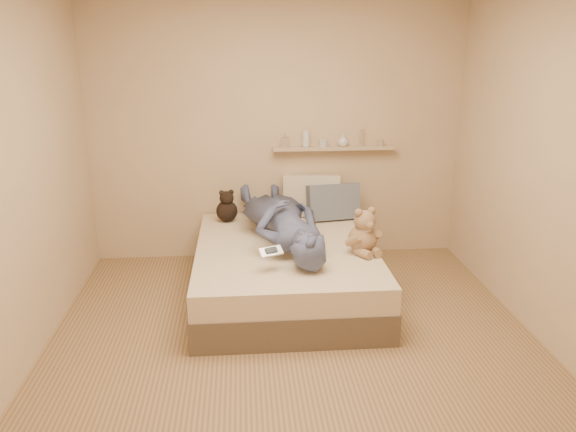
{
  "coord_description": "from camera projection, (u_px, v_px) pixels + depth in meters",
  "views": [
    {
      "loc": [
        -0.35,
        -3.49,
        2.13
      ],
      "look_at": [
        0.0,
        0.65,
        0.8
      ],
      "focal_mm": 35.0,
      "sensor_mm": 36.0,
      "label": 1
    }
  ],
  "objects": [
    {
      "name": "dark_plush",
      "position": [
        227.0,
        208.0,
        5.31
      ],
      "size": [
        0.2,
        0.2,
        0.31
      ],
      "color": "black",
      "rests_on": "bed"
    },
    {
      "name": "pillow_grey",
      "position": [
        334.0,
        202.0,
        5.38
      ],
      "size": [
        0.53,
        0.29,
        0.36
      ],
      "primitive_type": "cube",
      "rotation": [
        -0.23,
        0.0,
        0.16
      ],
      "color": "slate",
      "rests_on": "bed"
    },
    {
      "name": "pillow_cream",
      "position": [
        312.0,
        195.0,
        5.49
      ],
      "size": [
        0.57,
        0.28,
        0.42
      ],
      "primitive_type": "cube",
      "rotation": [
        -0.13,
        0.0,
        -0.12
      ],
      "color": "beige",
      "rests_on": "bed"
    },
    {
      "name": "teddy_bear",
      "position": [
        364.0,
        234.0,
        4.53
      ],
      "size": [
        0.31,
        0.32,
        0.39
      ],
      "color": "#9D7356",
      "rests_on": "bed"
    },
    {
      "name": "bed",
      "position": [
        285.0,
        270.0,
        4.8
      ],
      "size": [
        1.5,
        1.9,
        0.45
      ],
      "color": "brown",
      "rests_on": "floor"
    },
    {
      "name": "game_console",
      "position": [
        271.0,
        251.0,
        4.17
      ],
      "size": [
        0.19,
        0.14,
        0.06
      ],
      "color": "#B9BCC0",
      "rests_on": "bed"
    },
    {
      "name": "wall_shelf",
      "position": [
        334.0,
        148.0,
        5.44
      ],
      "size": [
        1.2,
        0.12,
        0.03
      ],
      "primitive_type": "cube",
      "color": "tan",
      "rests_on": "wall_back"
    },
    {
      "name": "shelf_bottles",
      "position": [
        323.0,
        139.0,
        5.41
      ],
      "size": [
        1.01,
        0.14,
        0.2
      ],
      "color": "silver",
      "rests_on": "wall_shelf"
    },
    {
      "name": "person",
      "position": [
        281.0,
        219.0,
        4.79
      ],
      "size": [
        0.92,
        1.72,
        0.39
      ],
      "primitive_type": "imported",
      "rotation": [
        0.0,
        0.0,
        3.35
      ],
      "color": "#4C5478",
      "rests_on": "bed"
    },
    {
      "name": "room",
      "position": [
        296.0,
        173.0,
        3.59
      ],
      "size": [
        3.8,
        3.8,
        3.8
      ],
      "color": "#95774D",
      "rests_on": "ground"
    }
  ]
}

